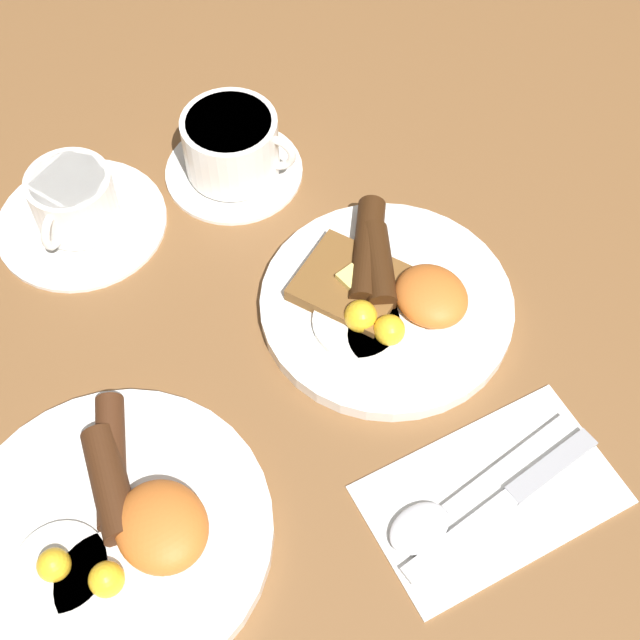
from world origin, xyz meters
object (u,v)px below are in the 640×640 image
(breakfast_plate_far, at_px, (118,529))
(spoon, at_px, (437,515))
(teacup_near, at_px, (232,150))
(knife, at_px, (513,495))
(breakfast_plate_near, at_px, (385,299))
(teacup_far, at_px, (76,208))

(breakfast_plate_far, distance_m, spoon, 0.25)
(teacup_near, relative_size, knife, 0.71)
(breakfast_plate_near, height_order, teacup_near, teacup_near)
(knife, bearing_deg, teacup_far, -72.57)
(teacup_far, bearing_deg, teacup_near, -99.07)
(teacup_far, relative_size, knife, 0.84)
(teacup_near, xyz_separation_m, spoon, (-0.41, 0.06, -0.02))
(breakfast_plate_near, relative_size, spoon, 1.22)
(teacup_far, height_order, spoon, teacup_far)
(teacup_far, height_order, knife, teacup_far)
(spoon, bearing_deg, knife, 157.99)
(breakfast_plate_near, distance_m, teacup_near, 0.22)
(breakfast_plate_far, relative_size, teacup_near, 1.78)
(breakfast_plate_near, distance_m, breakfast_plate_far, 0.31)
(breakfast_plate_near, relative_size, breakfast_plate_far, 0.93)
(breakfast_plate_near, bearing_deg, breakfast_plate_far, 101.10)
(breakfast_plate_far, height_order, knife, breakfast_plate_far)
(knife, height_order, spoon, spoon)
(breakfast_plate_near, height_order, knife, breakfast_plate_near)
(teacup_near, bearing_deg, breakfast_plate_near, -172.86)
(teacup_far, bearing_deg, spoon, -166.79)
(knife, distance_m, spoon, 0.06)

